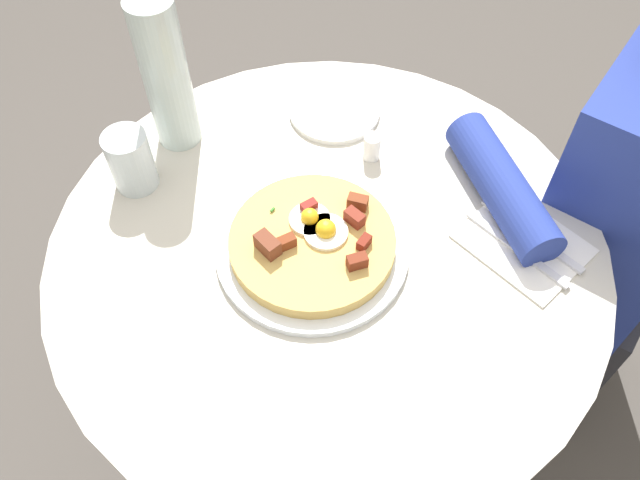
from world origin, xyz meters
TOP-DOWN VIEW (x-y plane):
  - ground_plane at (0.00, 0.00)m, footprint 6.00×6.00m
  - dining_table at (0.00, 0.00)m, footprint 0.83×0.83m
  - person_seated at (-0.45, 0.33)m, footprint 0.52×0.43m
  - pizza_plate at (0.02, -0.01)m, footprint 0.28×0.28m
  - breakfast_pizza at (0.02, -0.01)m, footprint 0.24×0.24m
  - bread_plate at (-0.24, -0.15)m, footprint 0.16×0.16m
  - napkin at (-0.17, 0.24)m, footprint 0.17×0.19m
  - fork at (-0.15, 0.23)m, footprint 0.05×0.18m
  - knife at (-0.18, 0.24)m, footprint 0.05×0.18m
  - water_glass at (0.07, -0.32)m, footprint 0.07×0.07m
  - water_bottle at (-0.04, -0.33)m, footprint 0.07×0.07m
  - salt_shaker at (-0.19, -0.04)m, footprint 0.03×0.03m

SIDE VIEW (x-z plane):
  - ground_plane at x=0.00m, z-range 0.00..0.00m
  - person_seated at x=-0.45m, z-range -0.06..1.07m
  - dining_table at x=0.00m, z-range 0.19..0.94m
  - napkin at x=-0.17m, z-range 0.74..0.74m
  - bread_plate at x=-0.24m, z-range 0.74..0.75m
  - pizza_plate at x=0.02m, z-range 0.74..0.75m
  - fork at x=-0.15m, z-range 0.74..0.75m
  - knife at x=-0.18m, z-range 0.74..0.75m
  - salt_shaker at x=-0.19m, z-range 0.74..0.79m
  - breakfast_pizza at x=0.02m, z-range 0.74..0.79m
  - water_glass at x=0.07m, z-range 0.74..0.84m
  - water_bottle at x=-0.04m, z-range 0.74..1.00m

